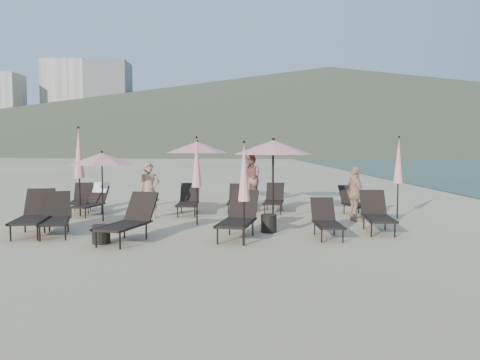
{
  "coord_description": "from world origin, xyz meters",
  "views": [
    {
      "loc": [
        0.19,
        -11.02,
        2.12
      ],
      "look_at": [
        0.24,
        3.5,
        1.1
      ],
      "focal_mm": 35.0,
      "sensor_mm": 36.0,
      "label": 1
    }
  ],
  "objects_px": {
    "lounger_2": "(129,219)",
    "umbrella_open_0": "(102,159)",
    "lounger_4": "(326,220)",
    "umbrella_closed_1": "(399,161)",
    "lounger_1": "(55,216)",
    "lounger_7": "(92,200)",
    "lounger_3": "(239,217)",
    "lounger_9": "(237,199)",
    "lounger_6": "(81,199)",
    "lounger_8": "(188,200)",
    "umbrella_open_2": "(197,147)",
    "beachgoer_a": "(149,191)",
    "beachgoer_b": "(250,179)",
    "beachgoer_c": "(355,194)",
    "umbrella_closed_2": "(79,154)",
    "lounger_0": "(34,214)",
    "side_table_1": "(269,223)",
    "umbrella_open_3": "(273,149)",
    "lounger_10": "(274,199)",
    "umbrella_closed_3": "(197,163)",
    "side_table_0": "(101,234)",
    "umbrella_open_1": "(273,147)",
    "lounger_11": "(354,202)",
    "lounger_5": "(377,213)",
    "umbrella_closed_0": "(244,173)"
  },
  "relations": [
    {
      "from": "lounger_8",
      "to": "umbrella_closed_3",
      "type": "relative_size",
      "value": 0.68
    },
    {
      "from": "lounger_9",
      "to": "umbrella_open_1",
      "type": "relative_size",
      "value": 0.65
    },
    {
      "from": "lounger_10",
      "to": "umbrella_closed_3",
      "type": "height_order",
      "value": "umbrella_closed_3"
    },
    {
      "from": "lounger_7",
      "to": "lounger_8",
      "type": "relative_size",
      "value": 1.01
    },
    {
      "from": "side_table_1",
      "to": "umbrella_open_3",
      "type": "bearing_deg",
      "value": 84.84
    },
    {
      "from": "lounger_2",
      "to": "umbrella_open_0",
      "type": "distance_m",
      "value": 3.42
    },
    {
      "from": "lounger_0",
      "to": "lounger_10",
      "type": "xyz_separation_m",
      "value": [
        6.17,
        3.97,
        -0.07
      ]
    },
    {
      "from": "lounger_3",
      "to": "lounger_4",
      "type": "bearing_deg",
      "value": 14.84
    },
    {
      "from": "side_table_0",
      "to": "umbrella_open_2",
      "type": "bearing_deg",
      "value": 77.14
    },
    {
      "from": "lounger_5",
      "to": "beachgoer_b",
      "type": "relative_size",
      "value": 0.94
    },
    {
      "from": "lounger_5",
      "to": "side_table_1",
      "type": "height_order",
      "value": "lounger_5"
    },
    {
      "from": "lounger_2",
      "to": "umbrella_open_2",
      "type": "bearing_deg",
      "value": 98.4
    },
    {
      "from": "lounger_4",
      "to": "beachgoer_b",
      "type": "distance_m",
      "value": 6.68
    },
    {
      "from": "lounger_9",
      "to": "umbrella_closed_1",
      "type": "xyz_separation_m",
      "value": [
        4.78,
        -1.57,
        1.3
      ]
    },
    {
      "from": "lounger_4",
      "to": "side_table_1",
      "type": "height_order",
      "value": "lounger_4"
    },
    {
      "from": "lounger_0",
      "to": "lounger_9",
      "type": "bearing_deg",
      "value": 30.01
    },
    {
      "from": "umbrella_open_1",
      "to": "side_table_0",
      "type": "bearing_deg",
      "value": -143.61
    },
    {
      "from": "umbrella_closed_3",
      "to": "side_table_1",
      "type": "xyz_separation_m",
      "value": [
        1.89,
        -1.11,
        -1.46
      ]
    },
    {
      "from": "side_table_1",
      "to": "beachgoer_b",
      "type": "relative_size",
      "value": 0.24
    },
    {
      "from": "lounger_2",
      "to": "lounger_9",
      "type": "xyz_separation_m",
      "value": [
        2.44,
        4.88,
        -0.08
      ]
    },
    {
      "from": "lounger_7",
      "to": "lounger_9",
      "type": "relative_size",
      "value": 1.07
    },
    {
      "from": "lounger_1",
      "to": "lounger_7",
      "type": "relative_size",
      "value": 1.11
    },
    {
      "from": "umbrella_closed_2",
      "to": "side_table_0",
      "type": "distance_m",
      "value": 4.8
    },
    {
      "from": "umbrella_open_3",
      "to": "lounger_4",
      "type": "bearing_deg",
      "value": -81.64
    },
    {
      "from": "side_table_0",
      "to": "side_table_1",
      "type": "bearing_deg",
      "value": 19.54
    },
    {
      "from": "umbrella_closed_2",
      "to": "beachgoer_a",
      "type": "relative_size",
      "value": 1.65
    },
    {
      "from": "lounger_0",
      "to": "lounger_7",
      "type": "height_order",
      "value": "lounger_0"
    },
    {
      "from": "lounger_4",
      "to": "umbrella_closed_1",
      "type": "height_order",
      "value": "umbrella_closed_1"
    },
    {
      "from": "lounger_3",
      "to": "lounger_10",
      "type": "bearing_deg",
      "value": 87.23
    },
    {
      "from": "umbrella_closed_0",
      "to": "umbrella_closed_1",
      "type": "height_order",
      "value": "umbrella_closed_1"
    },
    {
      "from": "umbrella_closed_2",
      "to": "beachgoer_b",
      "type": "bearing_deg",
      "value": 30.59
    },
    {
      "from": "lounger_0",
      "to": "side_table_0",
      "type": "xyz_separation_m",
      "value": [
        1.96,
        -1.13,
        -0.29
      ]
    },
    {
      "from": "beachgoer_a",
      "to": "beachgoer_b",
      "type": "bearing_deg",
      "value": 29.8
    },
    {
      "from": "lounger_3",
      "to": "lounger_9",
      "type": "bearing_deg",
      "value": 102.73
    },
    {
      "from": "lounger_2",
      "to": "lounger_3",
      "type": "distance_m",
      "value": 2.51
    },
    {
      "from": "lounger_6",
      "to": "lounger_0",
      "type": "bearing_deg",
      "value": -96.21
    },
    {
      "from": "beachgoer_b",
      "to": "lounger_5",
      "type": "bearing_deg",
      "value": 13.28
    },
    {
      "from": "umbrella_closed_0",
      "to": "beachgoer_a",
      "type": "relative_size",
      "value": 1.36
    },
    {
      "from": "umbrella_open_2",
      "to": "side_table_0",
      "type": "height_order",
      "value": "umbrella_open_2"
    },
    {
      "from": "lounger_5",
      "to": "side_table_1",
      "type": "bearing_deg",
      "value": -171.24
    },
    {
      "from": "lounger_8",
      "to": "umbrella_closed_2",
      "type": "relative_size",
      "value": 0.6
    },
    {
      "from": "lounger_11",
      "to": "umbrella_open_3",
      "type": "relative_size",
      "value": 0.69
    },
    {
      "from": "lounger_6",
      "to": "lounger_8",
      "type": "relative_size",
      "value": 1.01
    },
    {
      "from": "umbrella_open_2",
      "to": "umbrella_closed_2",
      "type": "height_order",
      "value": "umbrella_closed_2"
    },
    {
      "from": "lounger_8",
      "to": "umbrella_closed_1",
      "type": "bearing_deg",
      "value": -8.98
    },
    {
      "from": "lounger_2",
      "to": "lounger_0",
      "type": "bearing_deg",
      "value": 178.74
    },
    {
      "from": "beachgoer_a",
      "to": "umbrella_open_0",
      "type": "bearing_deg",
      "value": -178.14
    },
    {
      "from": "beachgoer_c",
      "to": "lounger_8",
      "type": "bearing_deg",
      "value": 62.89
    },
    {
      "from": "lounger_6",
      "to": "beachgoer_c",
      "type": "xyz_separation_m",
      "value": [
        8.53,
        -2.1,
        0.36
      ]
    },
    {
      "from": "lounger_8",
      "to": "umbrella_closed_3",
      "type": "xyz_separation_m",
      "value": [
        0.45,
        -2.08,
        1.24
      ]
    }
  ]
}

